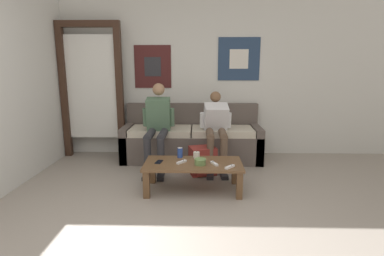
{
  "coord_description": "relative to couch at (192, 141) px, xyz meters",
  "views": [
    {
      "loc": [
        0.28,
        -2.01,
        1.46
      ],
      "look_at": [
        0.19,
        1.79,
        0.67
      ],
      "focal_mm": 28.0,
      "sensor_mm": 36.0,
      "label": 1
    }
  ],
  "objects": [
    {
      "name": "wall_back",
      "position": [
        -0.16,
        0.37,
        0.98
      ],
      "size": [
        10.0,
        0.07,
        2.55
      ],
      "color": "silver",
      "rests_on": "ground_plane"
    },
    {
      "name": "door_frame",
      "position": [
        -1.61,
        0.15,
        0.9
      ],
      "size": [
        1.0,
        0.1,
        2.15
      ],
      "color": "#382319",
      "rests_on": "ground_plane"
    },
    {
      "name": "couch",
      "position": [
        0.0,
        0.0,
        0.0
      ],
      "size": [
        2.15,
        0.74,
        0.86
      ],
      "color": "#564C47",
      "rests_on": "ground_plane"
    },
    {
      "name": "coffee_table",
      "position": [
        0.05,
        -1.26,
        -0.01
      ],
      "size": [
        1.15,
        0.56,
        0.35
      ],
      "color": "brown",
      "rests_on": "ground_plane"
    },
    {
      "name": "person_seated_adult",
      "position": [
        -0.48,
        -0.42,
        0.36
      ],
      "size": [
        0.47,
        0.87,
        1.22
      ],
      "color": "#2D2D33",
      "rests_on": "ground_plane"
    },
    {
      "name": "person_seated_teen",
      "position": [
        0.36,
        -0.39,
        0.3
      ],
      "size": [
        0.47,
        0.9,
        1.09
      ],
      "color": "brown",
      "rests_on": "ground_plane"
    },
    {
      "name": "backpack",
      "position": [
        0.17,
        -0.7,
        -0.12
      ],
      "size": [
        0.4,
        0.37,
        0.38
      ],
      "color": "maroon",
      "rests_on": "ground_plane"
    },
    {
      "name": "ceramic_bowl",
      "position": [
        0.13,
        -1.33,
        0.09
      ],
      "size": [
        0.14,
        0.14,
        0.07
      ],
      "color": "#607F47",
      "rests_on": "coffee_table"
    },
    {
      "name": "pillar_candle",
      "position": [
        0.09,
        -1.07,
        0.08
      ],
      "size": [
        0.08,
        0.08,
        0.09
      ],
      "color": "silver",
      "rests_on": "coffee_table"
    },
    {
      "name": "drink_can_blue",
      "position": [
        -0.12,
        -1.05,
        0.11
      ],
      "size": [
        0.07,
        0.07,
        0.12
      ],
      "color": "#28479E",
      "rests_on": "coffee_table"
    },
    {
      "name": "game_controller_near_left",
      "position": [
        -0.09,
        -1.27,
        0.06
      ],
      "size": [
        0.12,
        0.13,
        0.03
      ],
      "color": "white",
      "rests_on": "coffee_table"
    },
    {
      "name": "game_controller_near_right",
      "position": [
        0.29,
        -1.32,
        0.06
      ],
      "size": [
        0.09,
        0.15,
        0.03
      ],
      "color": "white",
      "rests_on": "coffee_table"
    },
    {
      "name": "game_controller_far_center",
      "position": [
        0.46,
        -1.43,
        0.06
      ],
      "size": [
        0.12,
        0.13,
        0.03
      ],
      "color": "white",
      "rests_on": "coffee_table"
    },
    {
      "name": "cell_phone",
      "position": [
        -0.36,
        -1.26,
        0.05
      ],
      "size": [
        0.09,
        0.15,
        0.01
      ],
      "color": "black",
      "rests_on": "coffee_table"
    }
  ]
}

